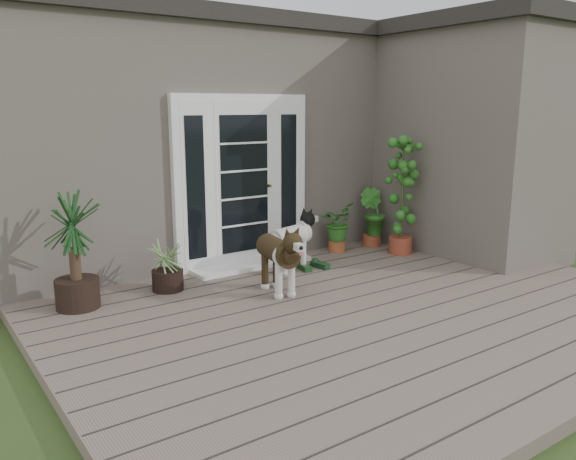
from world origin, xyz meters
TOP-DOWN VIEW (x-y plane):
  - deck at (0.00, 0.40)m, footprint 6.20×4.60m
  - house_main at (0.00, 4.65)m, footprint 7.40×4.00m
  - roof_main at (0.00, 4.65)m, footprint 7.60×4.20m
  - house_wing at (2.90, 1.50)m, footprint 1.60×2.40m
  - roof_wing at (2.90, 1.50)m, footprint 1.80×2.60m
  - door_unit at (-0.20, 2.60)m, footprint 1.90×0.14m
  - door_step at (-0.20, 2.40)m, footprint 1.60×0.40m
  - brindle_dog at (-0.53, 1.34)m, footprint 0.50×0.88m
  - white_dog at (0.07, 1.95)m, footprint 0.84×0.52m
  - spider_plant at (-1.47, 2.13)m, footprint 0.59×0.59m
  - yucca at (-2.44, 2.12)m, footprint 1.07×1.07m
  - herb_a at (1.19, 2.38)m, footprint 0.67×0.67m
  - herb_b at (1.82, 2.34)m, footprint 0.55×0.55m
  - herb_c at (2.37, 2.20)m, footprint 0.40×0.40m
  - sapling at (1.84, 1.78)m, footprint 0.62×0.62m
  - clog_left at (0.47, 1.85)m, footprint 0.18×0.31m
  - clog_right at (0.25, 1.89)m, footprint 0.19×0.31m

SIDE VIEW (x-z plane):
  - deck at x=0.00m, z-range 0.00..0.12m
  - door_step at x=-0.20m, z-range 0.12..0.17m
  - clog_right at x=0.25m, z-range 0.12..0.21m
  - clog_left at x=0.47m, z-range 0.12..0.21m
  - herb_c at x=2.37m, z-range 0.12..0.70m
  - spider_plant at x=-1.47m, z-range 0.12..0.74m
  - herb_a at x=1.19m, z-range 0.12..0.74m
  - herb_b at x=1.82m, z-range 0.12..0.74m
  - white_dog at x=0.07m, z-range 0.12..0.77m
  - brindle_dog at x=-0.53m, z-range 0.12..0.81m
  - yucca at x=-2.44m, z-range 0.12..1.31m
  - sapling at x=1.84m, z-range 0.12..1.80m
  - door_unit at x=-0.20m, z-range 0.12..2.27m
  - house_main at x=0.00m, z-range 0.00..3.10m
  - house_wing at x=2.90m, z-range 0.00..3.10m
  - roof_main at x=0.00m, z-range 3.10..3.30m
  - roof_wing at x=2.90m, z-range 3.10..3.30m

